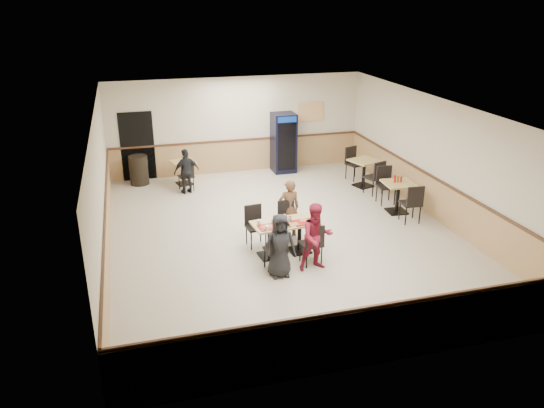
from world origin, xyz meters
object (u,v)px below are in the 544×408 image
object	(u,v)px
main_table	(285,233)
diner_woman_right	(317,237)
diner_woman_left	(280,246)
side_table_near	(398,193)
diner_man_opposite	(289,208)
side_table_far	(364,169)
back_table	(184,169)
pepsi_cooler	(284,143)
trash_bin	(139,170)
lone_diner	(186,171)

from	to	relation	value
main_table	diner_woman_right	xyz separation A→B (m)	(0.43, -0.82, 0.22)
diner_woman_left	main_table	bearing A→B (deg)	67.57
diner_woman_left	side_table_near	world-z (taller)	diner_woman_left
diner_man_opposite	side_table_near	world-z (taller)	diner_man_opposite
diner_woman_left	diner_man_opposite	size ratio (longest dim) A/B	0.96
side_table_far	side_table_near	bearing A→B (deg)	-90.17
main_table	diner_woman_right	bearing A→B (deg)	-67.62
back_table	pepsi_cooler	world-z (taller)	pepsi_cooler
side_table_near	side_table_far	world-z (taller)	side_table_near
main_table	trash_bin	size ratio (longest dim) A/B	1.68
diner_man_opposite	back_table	xyz separation A→B (m)	(-1.94, 4.34, -0.22)
diner_woman_left	lone_diner	bearing A→B (deg)	102.96
lone_diner	side_table_far	distance (m)	5.17
diner_man_opposite	pepsi_cooler	world-z (taller)	pepsi_cooler
diner_man_opposite	pepsi_cooler	bearing A→B (deg)	-104.34
lone_diner	trash_bin	size ratio (longest dim) A/B	1.49
diner_man_opposite	back_table	world-z (taller)	diner_man_opposite
main_table	back_table	xyz separation A→B (m)	(-1.57, 5.23, -0.03)
back_table	lone_diner	bearing A→B (deg)	-90.00
diner_woman_right	back_table	world-z (taller)	diner_woman_right
side_table_far	main_table	bearing A→B (deg)	-134.45
diner_man_opposite	back_table	distance (m)	4.76
side_table_far	pepsi_cooler	size ratio (longest dim) A/B	0.51
main_table	diner_man_opposite	xyz separation A→B (m)	(0.37, 0.89, 0.19)
trash_bin	main_table	bearing A→B (deg)	-62.88
pepsi_cooler	trash_bin	bearing A→B (deg)	-179.67
main_table	side_table_near	size ratio (longest dim) A/B	1.80
back_table	diner_woman_left	bearing A→B (deg)	-78.94
diner_woman_right	side_table_near	distance (m)	3.88
main_table	side_table_far	xyz separation A→B (m)	(3.53, 3.60, 0.04)
back_table	diner_woman_right	bearing A→B (deg)	-71.73
diner_woman_right	back_table	size ratio (longest dim) A/B	1.82
diner_woman_left	lone_diner	size ratio (longest dim) A/B	1.03
main_table	back_table	distance (m)	5.46
diner_woman_left	side_table_far	bearing A→B (deg)	49.28
lone_diner	side_table_near	xyz separation A→B (m)	(5.09, -2.92, -0.11)
diner_woman_right	diner_man_opposite	distance (m)	1.71
diner_woman_right	lone_diner	xyz separation A→B (m)	(-2.00, 5.25, -0.07)
side_table_near	lone_diner	bearing A→B (deg)	150.18
main_table	side_table_near	bearing A→B (deg)	18.02
diner_woman_right	side_table_near	size ratio (longest dim) A/B	1.77
diner_man_opposite	side_table_near	distance (m)	3.21
lone_diner	side_table_far	xyz separation A→B (m)	(5.10, -0.83, -0.11)
back_table	pepsi_cooler	size ratio (longest dim) A/B	0.42
lone_diner	diner_man_opposite	bearing A→B (deg)	101.99
main_table	trash_bin	bearing A→B (deg)	111.93
trash_bin	back_table	bearing A→B (deg)	-15.20
lone_diner	trash_bin	xyz separation A→B (m)	(-1.29, 1.15, -0.21)
lone_diner	side_table_far	world-z (taller)	lone_diner
diner_man_opposite	side_table_near	bearing A→B (deg)	-167.98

